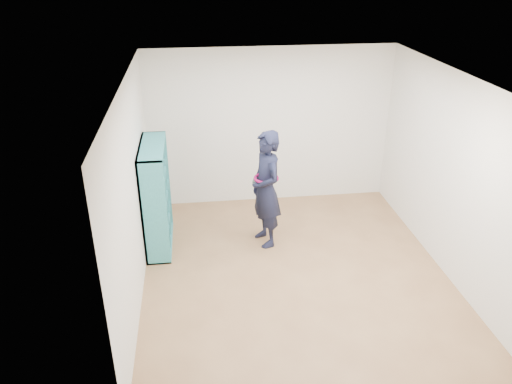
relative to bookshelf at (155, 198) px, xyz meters
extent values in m
plane|color=brown|center=(1.85, -0.98, -0.75)|extent=(4.50, 4.50, 0.00)
plane|color=white|center=(1.85, -0.98, 1.85)|extent=(4.50, 4.50, 0.00)
cube|color=silver|center=(-0.15, -0.98, 0.55)|extent=(0.02, 4.50, 2.60)
cube|color=silver|center=(3.85, -0.98, 0.55)|extent=(0.02, 4.50, 2.60)
cube|color=silver|center=(1.85, 1.27, 0.55)|extent=(4.00, 0.02, 2.60)
cube|color=silver|center=(1.85, -3.23, 0.55)|extent=(4.00, 0.02, 2.60)
cube|color=teal|center=(0.03, -0.55, 0.02)|extent=(0.34, 0.02, 1.54)
cube|color=teal|center=(0.03, 0.58, 0.02)|extent=(0.34, 0.02, 1.54)
cube|color=teal|center=(0.03, 0.01, -0.74)|extent=(0.34, 1.15, 0.02)
cube|color=teal|center=(0.03, 0.01, 0.78)|extent=(0.34, 1.15, 0.02)
cube|color=teal|center=(-0.13, 0.01, 0.02)|extent=(0.02, 1.15, 1.54)
cube|color=teal|center=(0.03, -0.17, 0.02)|extent=(0.31, 0.02, 1.49)
cube|color=teal|center=(0.03, 0.19, 0.02)|extent=(0.31, 0.02, 1.49)
cube|color=teal|center=(0.03, 0.01, -0.35)|extent=(0.31, 1.11, 0.02)
cube|color=teal|center=(0.03, 0.01, 0.02)|extent=(0.31, 1.11, 0.02)
cube|color=teal|center=(0.03, 0.01, 0.39)|extent=(0.31, 1.11, 0.02)
cube|color=beige|center=(0.04, -0.36, -0.67)|extent=(0.21, 0.13, 0.08)
cube|color=black|center=(0.05, -0.42, -0.21)|extent=(0.17, 0.15, 0.27)
cube|color=maroon|center=(0.05, -0.42, 0.16)|extent=(0.17, 0.15, 0.26)
cube|color=silver|center=(0.04, -0.36, 0.43)|extent=(0.21, 0.13, 0.05)
cube|color=navy|center=(0.05, -0.05, -0.61)|extent=(0.17, 0.15, 0.22)
cube|color=brown|center=(0.05, -0.05, -0.21)|extent=(0.17, 0.15, 0.27)
cube|color=#BFB28C|center=(0.04, 0.00, 0.06)|extent=(0.21, 0.13, 0.05)
cube|color=#26594C|center=(0.05, -0.05, 0.54)|extent=(0.17, 0.15, 0.28)
cube|color=beige|center=(0.05, 0.32, -0.59)|extent=(0.17, 0.15, 0.24)
cube|color=black|center=(0.04, 0.37, -0.30)|extent=(0.21, 0.13, 0.08)
cube|color=maroon|center=(0.05, 0.32, 0.14)|extent=(0.17, 0.15, 0.22)
cube|color=silver|center=(0.05, 0.32, 0.52)|extent=(0.17, 0.15, 0.24)
imported|color=black|center=(1.57, -0.15, 0.11)|extent=(0.57, 0.72, 1.72)
torus|color=#920B4B|center=(1.57, -0.15, 0.29)|extent=(0.44, 0.44, 0.04)
cube|color=silver|center=(1.41, -0.10, 0.23)|extent=(0.06, 0.10, 0.13)
cube|color=black|center=(1.41, -0.10, 0.23)|extent=(0.05, 0.09, 0.13)
camera|label=1|loc=(0.62, -6.45, 3.16)|focal=35.00mm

